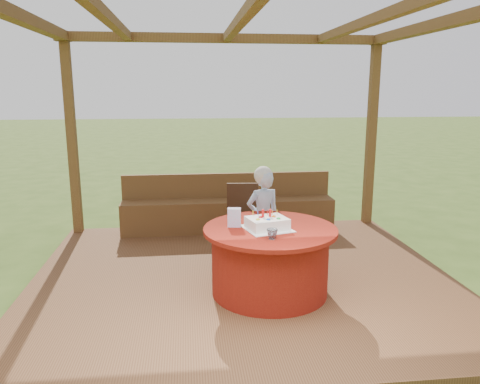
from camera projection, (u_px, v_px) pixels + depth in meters
name	position (u px, v px, depth m)	size (l,w,h in m)	color
ground	(243.00, 286.00, 5.11)	(60.00, 60.00, 0.00)	#39541C
deck	(243.00, 281.00, 5.10)	(4.50, 4.00, 0.12)	brown
pergola	(243.00, 58.00, 4.59)	(4.50, 4.00, 2.72)	brown
bench	(228.00, 212.00, 6.70)	(3.00, 0.42, 0.80)	brown
table	(270.00, 260.00, 4.61)	(1.30, 1.30, 0.67)	maroon
chair	(243.00, 215.00, 5.80)	(0.42, 0.42, 0.84)	#371F11
elderly_woman	(263.00, 214.00, 5.34)	(0.46, 0.36, 1.14)	#9FC0EC
birthday_cake	(267.00, 223.00, 4.50)	(0.51, 0.51, 0.18)	white
gift_bag	(234.00, 217.00, 4.57)	(0.13, 0.08, 0.18)	#E091C2
drinking_glass	(272.00, 234.00, 4.19)	(0.10, 0.10, 0.09)	silver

